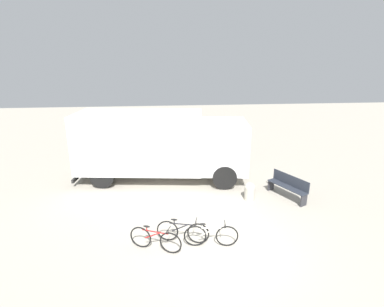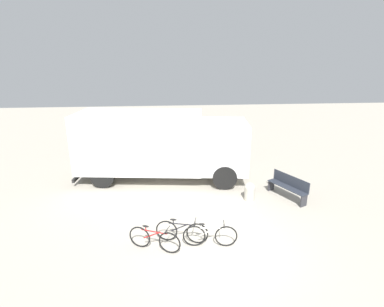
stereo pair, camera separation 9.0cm
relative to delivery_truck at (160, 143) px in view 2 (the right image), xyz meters
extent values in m
plane|color=#A8A091|center=(1.69, -5.92, -1.82)|extent=(60.00, 60.00, 0.00)
cube|color=white|center=(-0.90, 0.11, 0.08)|extent=(6.04, 3.29, 2.70)
cube|color=silver|center=(3.00, -0.38, -0.12)|extent=(2.40, 2.73, 2.30)
cube|color=black|center=(-3.80, 0.48, -1.52)|extent=(0.41, 2.45, 0.16)
cylinder|color=black|center=(3.14, 0.75, -1.27)|extent=(1.12, 0.42, 1.09)
cylinder|color=black|center=(2.86, -1.51, -1.27)|extent=(1.12, 0.42, 1.09)
cylinder|color=black|center=(-2.33, 1.44, -1.27)|extent=(1.12, 0.42, 1.09)
cylinder|color=black|center=(-2.61, -0.81, -1.27)|extent=(1.12, 0.42, 1.09)
cube|color=#282D38|center=(5.27, -2.67, -1.32)|extent=(1.16, 1.88, 0.03)
cube|color=#282D38|center=(5.43, -2.60, -1.09)|extent=(0.83, 1.72, 0.49)
cube|color=#2D2D33|center=(5.64, -3.48, -1.58)|extent=(0.33, 0.19, 0.48)
cube|color=#2D2D33|center=(4.89, -1.87, -1.58)|extent=(0.33, 0.19, 0.48)
torus|color=black|center=(-0.62, -5.58, -1.47)|extent=(0.67, 0.32, 0.71)
torus|color=black|center=(0.29, -5.97, -1.47)|extent=(0.67, 0.32, 0.71)
cylinder|color=red|center=(-0.16, -5.77, -1.18)|extent=(0.79, 0.37, 0.04)
cylinder|color=red|center=(-0.23, -5.74, -1.32)|extent=(0.53, 0.26, 0.33)
cylinder|color=red|center=(-0.41, -5.67, -1.13)|extent=(0.03, 0.03, 0.12)
ellipsoid|color=black|center=(-0.41, -5.67, -1.05)|extent=(0.24, 0.17, 0.05)
cylinder|color=black|center=(0.23, -5.94, -1.11)|extent=(0.03, 0.03, 0.15)
cylinder|color=black|center=(0.23, -5.94, -1.04)|extent=(0.20, 0.41, 0.02)
torus|color=black|center=(0.22, -5.30, -1.47)|extent=(0.69, 0.22, 0.71)
torus|color=black|center=(1.18, -5.55, -1.47)|extent=(0.69, 0.22, 0.71)
cylinder|color=black|center=(0.70, -5.42, -1.18)|extent=(0.82, 0.25, 0.04)
cylinder|color=black|center=(0.62, -5.40, -1.32)|extent=(0.55, 0.18, 0.33)
cylinder|color=black|center=(0.43, -5.35, -1.13)|extent=(0.03, 0.03, 0.12)
ellipsoid|color=black|center=(0.43, -5.35, -1.05)|extent=(0.24, 0.14, 0.05)
cylinder|color=black|center=(1.10, -5.53, -1.11)|extent=(0.03, 0.03, 0.15)
cylinder|color=black|center=(1.10, -5.53, -1.04)|extent=(0.13, 0.43, 0.02)
torus|color=black|center=(1.06, -5.68, -1.47)|extent=(0.71, 0.12, 0.71)
torus|color=black|center=(2.05, -5.79, -1.47)|extent=(0.71, 0.12, 0.71)
cylinder|color=silver|center=(1.55, -5.74, -1.18)|extent=(0.84, 0.13, 0.04)
cylinder|color=silver|center=(1.48, -5.73, -1.32)|extent=(0.56, 0.10, 0.33)
cylinder|color=silver|center=(1.28, -5.71, -1.13)|extent=(0.03, 0.03, 0.12)
ellipsoid|color=black|center=(1.28, -5.71, -1.05)|extent=(0.23, 0.11, 0.05)
cylinder|color=black|center=(1.97, -5.78, -1.11)|extent=(0.03, 0.03, 0.15)
cylinder|color=black|center=(1.97, -5.78, -1.04)|extent=(0.07, 0.44, 0.02)
cylinder|color=#B2AD9E|center=(3.68, -2.67, -1.56)|extent=(0.43, 0.43, 0.52)
sphere|color=#B2AD9E|center=(3.68, -2.67, -1.29)|extent=(0.46, 0.46, 0.46)
camera|label=1|loc=(0.14, -13.70, 3.77)|focal=28.00mm
camera|label=2|loc=(0.23, -13.71, 3.77)|focal=28.00mm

